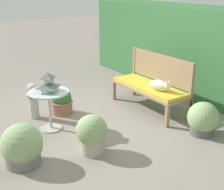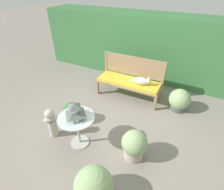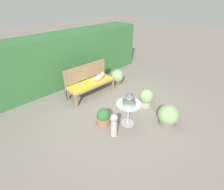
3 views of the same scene
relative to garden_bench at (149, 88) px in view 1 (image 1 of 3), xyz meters
name	(u,v)px [view 1 (image 1 of 3)]	position (x,y,z in m)	size (l,w,h in m)	color
ground	(92,122)	(-0.07, -1.17, -0.40)	(30.00, 30.00, 0.00)	gray
foliage_hedge_back	(204,52)	(-0.07, 1.49, 0.49)	(6.40, 1.06, 1.77)	#38703D
garden_bench	(149,88)	(0.00, 0.00, 0.00)	(1.59, 0.56, 0.46)	#937556
bench_backrest	(160,70)	(0.00, 0.26, 0.30)	(1.59, 0.06, 1.00)	#937556
cat	(160,85)	(0.33, -0.04, 0.16)	(0.51, 0.25, 0.22)	silver
patio_table	(49,100)	(-0.22, -1.84, 0.10)	(0.63, 0.63, 0.64)	#B7B7B2
pagoda_birdhouse	(48,83)	(-0.22, -1.84, 0.37)	(0.32, 0.32, 0.30)	#B2BCA8
garden_bust	(33,99)	(-0.79, -1.91, -0.06)	(0.27, 0.29, 0.63)	#B7B2A3
potted_plant_bench_left	(22,147)	(0.55, -2.56, -0.15)	(0.54, 0.54, 0.56)	slate
potted_plant_bench_right	(62,102)	(-0.70, -1.42, -0.18)	(0.40, 0.40, 0.47)	#9E664C
potted_plant_path_edge	(92,134)	(0.79, -1.67, -0.12)	(0.44, 0.44, 0.56)	#ADA393
potted_plant_patio_mid	(203,120)	(1.25, 0.03, -0.16)	(0.48, 0.48, 0.52)	#4C5651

